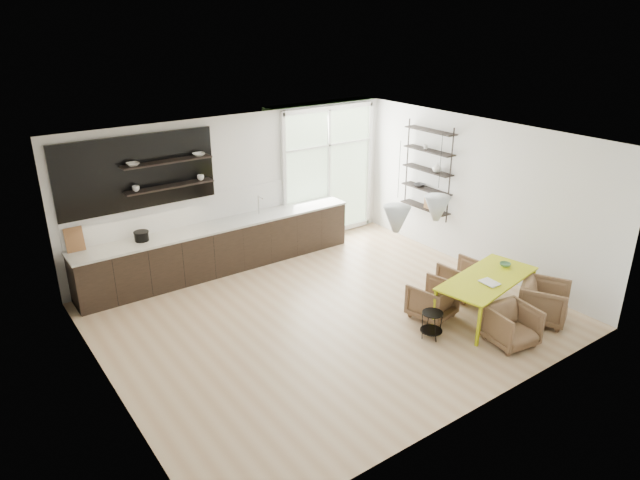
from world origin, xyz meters
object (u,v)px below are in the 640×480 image
(armchair_back_right, at_px, (462,278))
(armchair_front_left, at_px, (512,326))
(dining_table, at_px, (487,280))
(wire_stool, at_px, (432,321))
(armchair_back_left, at_px, (432,300))
(armchair_front_right, at_px, (544,302))

(armchair_back_right, relative_size, armchair_front_left, 1.01)
(armchair_back_right, xyz_separation_m, armchair_front_left, (-0.63, -1.53, -0.00))
(dining_table, xyz_separation_m, wire_stool, (-1.20, 0.03, -0.37))
(armchair_back_right, bearing_deg, armchair_back_left, 9.73)
(armchair_back_right, height_order, armchair_front_right, armchair_front_right)
(dining_table, relative_size, armchair_back_right, 2.97)
(armchair_front_right, distance_m, wire_stool, 1.98)
(dining_table, height_order, armchair_back_right, dining_table)
(armchair_front_left, height_order, armchair_front_right, armchair_front_right)
(armchair_back_left, xyz_separation_m, armchair_back_right, (1.00, 0.25, 0.00))
(wire_stool, bearing_deg, dining_table, -1.24)
(dining_table, bearing_deg, wire_stool, 167.86)
(armchair_front_left, distance_m, wire_stool, 1.18)
(armchair_front_right, bearing_deg, armchair_front_left, 160.02)
(dining_table, height_order, armchair_front_right, dining_table)
(armchair_back_right, distance_m, armchair_front_left, 1.66)
(armchair_back_left, distance_m, armchair_front_left, 1.33)
(armchair_back_left, distance_m, armchair_front_right, 1.79)
(armchair_front_right, bearing_deg, armchair_back_right, 77.61)
(armchair_front_right, relative_size, wire_stool, 1.69)
(dining_table, bearing_deg, armchair_back_left, 135.38)
(armchair_back_left, distance_m, armchair_back_right, 1.03)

